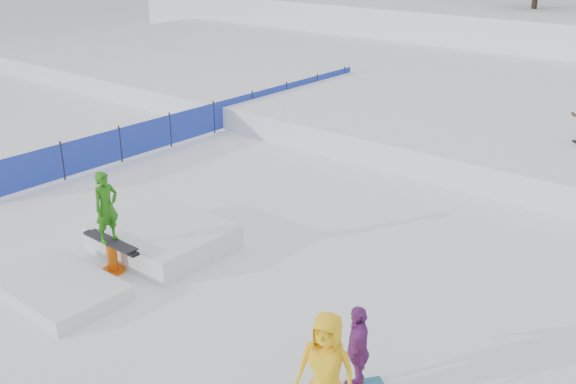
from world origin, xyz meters
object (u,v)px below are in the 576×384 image
Objects in this scene: jib_rail_feature at (136,248)px; spectator_yellow at (326,368)px; spectator_purple at (357,350)px; safety_fence at (214,117)px.

spectator_yellow is at bearing -12.23° from jib_rail_feature.
jib_rail_feature is (-5.72, 1.24, -0.53)m from spectator_yellow.
spectator_purple is 0.33× the size of jib_rail_feature.
spectator_yellow is 0.38× the size of jib_rail_feature.
spectator_yellow reaches higher than safety_fence.
spectator_yellow is (0.00, -0.76, 0.12)m from spectator_purple.
jib_rail_feature is at bearing -137.18° from spectator_purple.
spectator_purple is 0.86× the size of spectator_yellow.
spectator_yellow reaches higher than spectator_purple.
safety_fence is 11.15× the size of spectator_purple.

